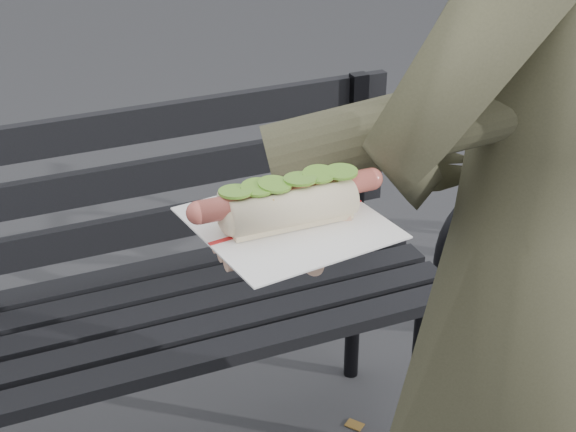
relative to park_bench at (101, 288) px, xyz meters
name	(u,v)px	position (x,y,z in m)	size (l,w,h in m)	color
park_bench	(101,288)	(0.00, 0.00, 0.00)	(1.50, 0.44, 0.88)	black
person	(535,275)	(0.49, -0.79, 0.37)	(0.65, 0.43, 1.79)	#43422C
held_hotdog	(424,137)	(0.27, -0.82, 0.64)	(0.64, 0.30, 0.20)	#43422C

